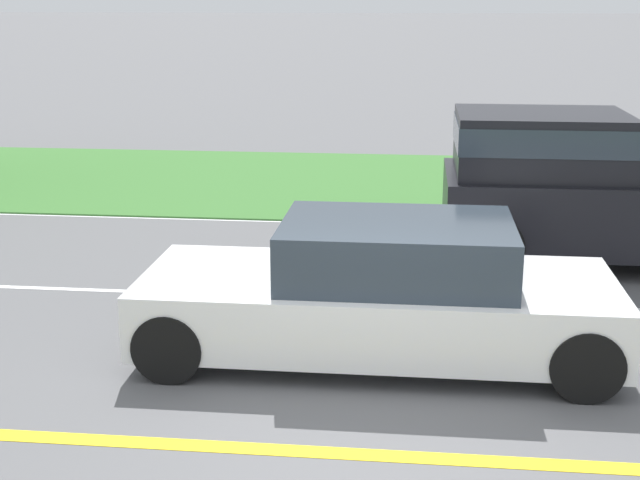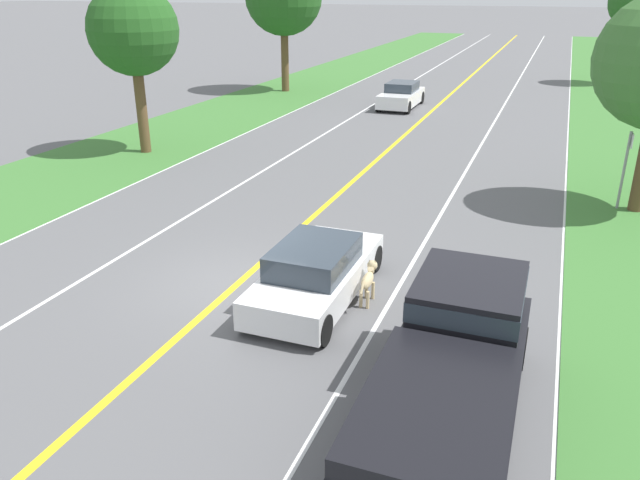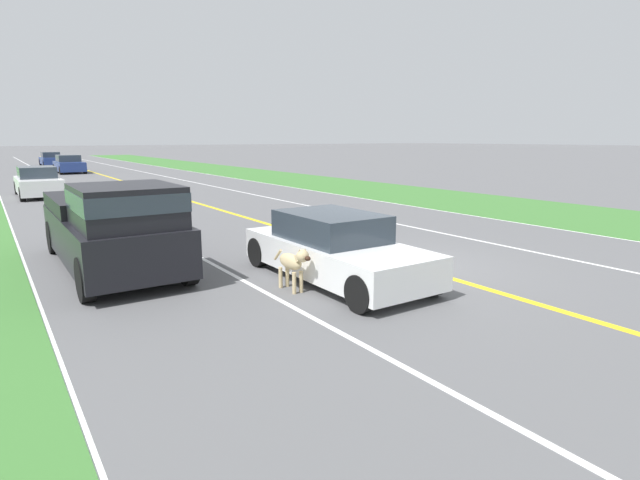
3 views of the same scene
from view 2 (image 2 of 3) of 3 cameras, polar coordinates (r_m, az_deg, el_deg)
ground_plane at (r=14.47m, az=-7.52°, el=-3.99°), size 400.00×400.00×0.00m
centre_divider_line at (r=14.47m, az=-7.52°, el=-3.97°), size 0.18×160.00×0.01m
lane_edge_line_right at (r=13.04m, az=21.18°, el=-8.58°), size 0.14×160.00×0.01m
lane_edge_line_left at (r=18.62m, az=-26.94°, el=-0.18°), size 0.14×160.00×0.01m
lane_dash_same_dir at (r=13.32m, az=6.00°, el=-6.35°), size 0.10×160.00×0.01m
lane_dash_oncoming at (r=16.31m, az=-18.47°, el=-1.87°), size 0.10×160.00×0.01m
ego_car at (r=13.46m, az=-0.35°, el=-3.00°), size 1.80×4.39×1.31m
dog at (r=13.40m, az=4.46°, el=-3.54°), size 0.25×1.17×0.85m
pickup_truck at (r=9.86m, az=12.04°, el=-11.55°), size 2.01×5.54×1.90m
oncoming_car at (r=35.68m, az=7.43°, el=12.96°), size 1.80×4.22×1.37m
roadside_tree_right_far at (r=48.04m, az=26.91°, el=18.81°), size 3.41×3.41×7.02m
roadside_tree_left_near at (r=25.97m, az=-16.71°, el=17.86°), size 3.46×3.46×6.50m
street_sign at (r=20.74m, az=26.22°, el=6.51°), size 0.11×0.64×2.40m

